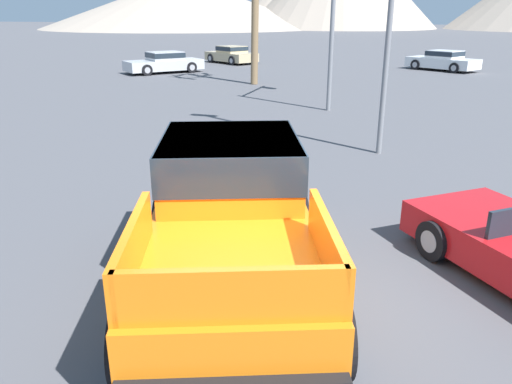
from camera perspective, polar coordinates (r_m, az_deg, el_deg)
ground_plane at (r=6.35m, az=0.93°, el=-13.23°), size 320.00×320.00×0.00m
orange_pickup_truck at (r=6.36m, az=-2.88°, el=-2.25°), size 3.48×5.22×1.91m
parked_car_tan at (r=37.11m, az=-2.83°, el=15.43°), size 4.40×3.68×1.20m
parked_car_white at (r=34.39m, az=20.59°, el=13.91°), size 4.58×3.79×1.22m
parked_car_silver at (r=31.56m, az=-10.44°, el=14.39°), size 4.30×4.66×1.23m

